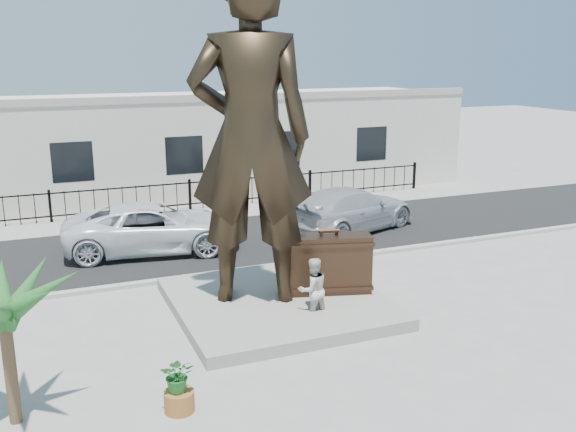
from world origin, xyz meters
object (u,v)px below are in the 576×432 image
car_white (153,228)px  statue (250,137)px  tourist (313,289)px  suitcase (328,264)px

car_white → statue: bearing=-157.4°
statue → tourist: bearing=150.0°
statue → suitcase: (1.97, -0.39, -3.36)m
statue → tourist: statue is taller
statue → tourist: (1.11, -1.30, -3.63)m
tourist → suitcase: bearing=-136.7°
suitcase → tourist: bearing=-117.6°
statue → tourist: 4.01m
statue → suitcase: size_ratio=3.77×
suitcase → tourist: size_ratio=1.37×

